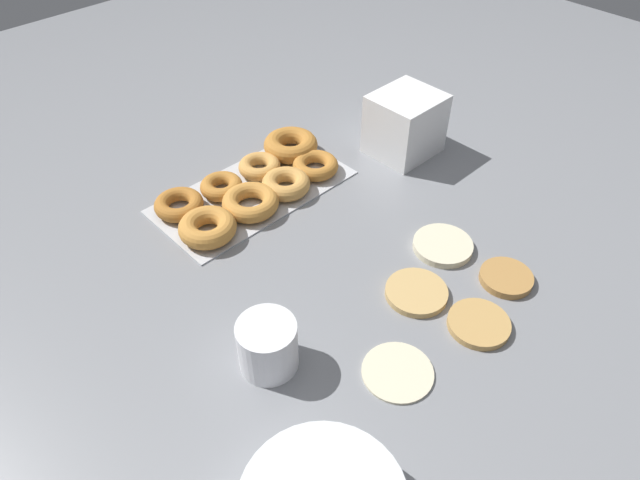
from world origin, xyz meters
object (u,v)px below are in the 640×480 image
Objects in this scene: pancake_2 at (479,324)px; pancake_3 at (443,246)px; pancake_4 at (416,292)px; pancake_0 at (506,278)px; pancake_1 at (398,371)px; donut_tray at (256,184)px; paper_cup at (268,345)px; container_stack at (405,124)px.

pancake_3 is (-0.10, -0.15, 0.00)m from pancake_2.
pancake_3 is 1.03× the size of pancake_4.
pancake_0 and pancake_3 have the same top height.
pancake_1 is 1.02× the size of pancake_4.
pancake_0 is at bearing 147.98° from pancake_4.
donut_tray is at bearing -87.75° from pancake_4.
pancake_3 is at bearing 110.82° from donut_tray.
pancake_0 reaches higher than pancake_4.
pancake_0 is 0.13m from pancake_3.
pancake_1 is at bearing -11.19° from pancake_2.
paper_cup is (0.40, -0.15, 0.04)m from pancake_0.
pancake_3 is 0.27× the size of donut_tray.
pancake_2 is (-0.16, 0.03, 0.00)m from pancake_1.
pancake_4 is 0.28m from paper_cup.
pancake_2 is at bearing 55.33° from pancake_3.
pancake_0 is at bearing 65.17° from container_stack.
pancake_1 is at bearing 29.46° from pancake_4.
container_stack is 0.63m from paper_cup.
pancake_0 is 0.65× the size of container_stack.
donut_tray is 4.53× the size of paper_cup.
container_stack is at bearing 161.75° from donut_tray.
pancake_0 is 0.91× the size of pancake_2.
pancake_2 is 0.11m from pancake_4.
pancake_4 is at bearing -80.06° from pancake_2.
pancake_3 reaches higher than pancake_4.
paper_cup reaches higher than pancake_3.
donut_tray is 0.35m from container_stack.
pancake_2 is 0.95× the size of pancake_4.
container_stack reaches higher than pancake_3.
pancake_3 is at bearing -83.72° from pancake_0.
donut_tray is (-0.12, -0.49, 0.01)m from pancake_1.
container_stack is (-0.31, -0.30, 0.06)m from pancake_4.
paper_cup is at bearing -14.03° from pancake_4.
pancake_3 is at bearing -162.44° from pancake_4.
pancake_4 is 0.41m from donut_tray.
pancake_3 is 0.33m from container_stack.
pancake_3 is at bearing 175.97° from paper_cup.
paper_cup reaches higher than pancake_0.
pancake_4 is at bearing -150.54° from pancake_1.
pancake_2 is 0.52m from donut_tray.
pancake_1 is 0.50m from donut_tray.
paper_cup is (0.29, -0.18, 0.04)m from pancake_2.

